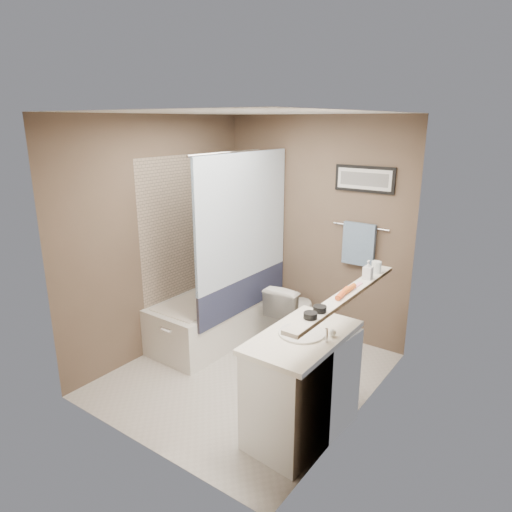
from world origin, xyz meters
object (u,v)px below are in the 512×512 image
Objects in this scene: toilet at (292,311)px; candle_bowl_near at (310,315)px; glass_jar at (376,267)px; soap_bottle at (368,270)px; candle_bowl_far at (320,309)px; vanity at (302,388)px; bathtub at (215,317)px; hair_brush_back at (348,290)px; hair_brush_front at (342,293)px.

toilet is 7.48× the size of candle_bowl_near.
soap_bottle is (0.00, -0.18, 0.03)m from glass_jar.
soap_bottle reaches higher than toilet.
toilet is at bearing 126.70° from candle_bowl_far.
vanity is 1.17m from glass_jar.
soap_bottle is at bearing 90.00° from candle_bowl_near.
bathtub is 16.67× the size of candle_bowl_near.
glass_jar is (0.19, 0.86, 0.77)m from vanity.
soap_bottle is (1.07, -0.63, 0.85)m from toilet.
candle_bowl_near is at bearing -30.70° from bathtub.
hair_brush_back is (1.79, -0.54, 0.89)m from bathtub.
hair_brush_back is at bearing 90.00° from candle_bowl_near.
toilet is at bearing 134.48° from hair_brush_front.
hair_brush_front reaches higher than toilet.
soap_bottle is (0.00, 0.94, 0.06)m from candle_bowl_near.
soap_bottle is at bearing -4.25° from bathtub.
hair_brush_front is 0.65m from glass_jar.
toilet is 1.96m from candle_bowl_far.
hair_brush_back is at bearing -15.75° from bathtub.
hair_brush_back is (0.00, 0.44, 0.00)m from candle_bowl_far.
bathtub is 15.00× the size of glass_jar.
candle_bowl_near is 0.41× the size of hair_brush_back.
bathtub is 2.23× the size of toilet.
hair_brush_front is at bearing -90.00° from hair_brush_back.
hair_brush_back is at bearing 133.84° from toilet.
candle_bowl_far is 0.41× the size of hair_brush_front.
soap_bottle reaches higher than hair_brush_front.
candle_bowl_far is (1.79, -0.98, 0.89)m from bathtub.
bathtub is 2.22m from candle_bowl_far.
glass_jar is at bearing 90.00° from candle_bowl_near.
bathtub is 1.82m from vanity.
bathtub is 0.85m from toilet.
vanity is 0.82m from hair_brush_back.
toilet is 4.40× the size of soap_bottle.
toilet is 3.06× the size of hair_brush_back.
candle_bowl_far is at bearing -90.00° from glass_jar.
bathtub is 6.82× the size of hair_brush_front.
hair_brush_front reaches higher than candle_bowl_far.
bathtub is 2.01m from glass_jar.
candle_bowl_near is 0.59× the size of soap_bottle.
candle_bowl_near is at bearing 121.23° from toilet.
candle_bowl_far reaches higher than vanity.
candle_bowl_near reaches higher than vanity.
candle_bowl_far is 0.90× the size of glass_jar.
bathtub is 2.09m from hair_brush_front.
hair_brush_front reaches higher than candle_bowl_near.
glass_jar is (1.79, 0.01, 0.92)m from bathtub.
hair_brush_back reaches higher than vanity.
bathtub is at bearing 174.68° from soap_bottle.
hair_brush_front is 0.09m from hair_brush_back.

